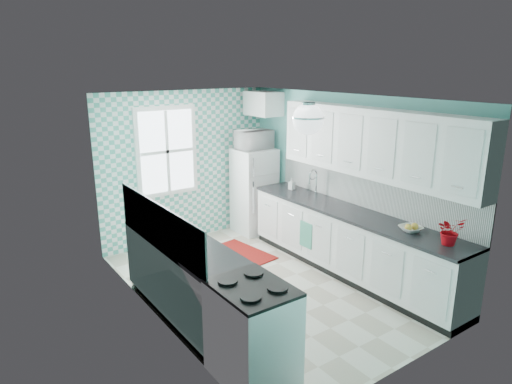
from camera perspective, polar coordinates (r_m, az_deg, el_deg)
floor at (r=6.33m, az=0.96°, el=-11.63°), size 3.00×4.40×0.02m
ceiling at (r=5.64m, az=1.07°, el=11.77°), size 3.00×4.40×0.02m
wall_back at (r=7.70m, az=-8.77°, el=3.17°), size 3.00×0.02×2.50m
wall_front at (r=4.38m, az=18.50°, el=-7.24°), size 3.00×0.02×2.50m
wall_left at (r=5.15m, az=-12.69°, el=-3.33°), size 0.02×4.40×2.50m
wall_right at (r=6.83m, az=11.29°, el=1.45°), size 0.02×4.40×2.50m
accent_wall at (r=7.68m, az=-8.69°, el=3.14°), size 3.00×0.01×2.50m
window at (r=7.45m, az=-11.10°, el=5.00°), size 1.04×0.05×1.44m
backsplash_right at (r=6.57m, az=13.64°, el=0.24°), size 0.02×3.60×0.51m
backsplash_left at (r=5.11m, az=-12.10°, el=-4.09°), size 0.02×2.15×0.51m
upper_cabinets_right at (r=6.18m, az=14.51°, el=5.93°), size 0.33×3.20×0.90m
upper_cabinet_fridge at (r=7.89m, az=0.81°, el=11.01°), size 0.40×0.74×0.40m
ceiling_light at (r=5.03m, az=6.53°, el=9.07°), size 0.34×0.34×0.35m
base_cabinets_right at (r=6.60m, az=11.56°, el=-6.39°), size 0.60×3.60×0.90m
countertop_right at (r=6.43m, az=11.70°, el=-2.53°), size 0.63×3.60×0.04m
base_cabinets_left at (r=5.51m, az=-8.86°, el=-10.85°), size 0.60×2.15×0.90m
countertop_left at (r=5.33m, az=-8.93°, el=-6.28°), size 0.63×2.15×0.04m
fridge at (r=8.03m, az=-0.23°, el=0.17°), size 0.65×0.65×1.49m
stove at (r=4.44m, az=-0.46°, el=-17.00°), size 0.63×0.79×0.95m
sink at (r=7.04m, az=6.59°, el=-0.58°), size 0.43×0.36×0.53m
rug at (r=7.24m, az=-2.25°, el=-7.80°), size 0.88×1.15×0.02m
dish_towel at (r=6.76m, az=6.26°, el=-5.34°), size 0.12×0.24×0.39m
fruit_bowl at (r=5.85m, az=18.78°, el=-4.38°), size 0.31×0.31×0.07m
potted_plant at (r=5.54m, az=23.11°, el=-4.49°), size 0.36×0.34×0.33m
soap_bottle at (r=7.38m, az=4.49°, el=1.03°), size 0.10×0.10×0.19m
microwave at (r=7.84m, az=-0.24°, el=6.57°), size 0.59×0.40×0.32m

